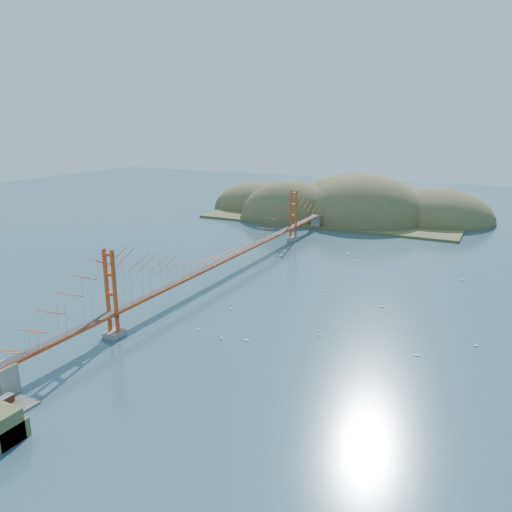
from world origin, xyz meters
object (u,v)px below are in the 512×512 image
at_px(sailboat_2, 417,355).
at_px(bridge, 229,237).
at_px(sailboat_1, 389,293).
at_px(sailboat_0, 231,309).

bearing_deg(sailboat_2, bridge, 153.19).
xyz_separation_m(sailboat_2, sailboat_1, (-7.67, 20.44, -0.02)).
distance_m(bridge, sailboat_0, 18.82).
bearing_deg(sailboat_1, bridge, -175.52).
xyz_separation_m(sailboat_2, sailboat_0, (-27.19, 3.10, -0.01)).
height_order(bridge, sailboat_2, bridge).
bearing_deg(sailboat_1, sailboat_0, -138.39).
distance_m(sailboat_2, sailboat_0, 27.37).
xyz_separation_m(bridge, sailboat_0, (8.85, -15.12, -6.87)).
bearing_deg(bridge, sailboat_2, -26.81).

